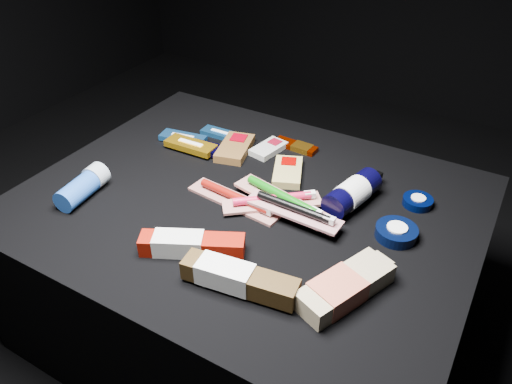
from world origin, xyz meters
The scene contains 21 objects.
ground centered at (0.00, 0.00, 0.00)m, with size 3.00×3.00×0.00m, color black.
cloth_table centered at (0.00, 0.00, 0.20)m, with size 0.98×0.78×0.40m, color black.
luna_bar_0 centered at (-0.22, 0.21, 0.41)m, with size 0.11×0.04×0.01m.
luna_bar_1 centered at (-0.28, 0.14, 0.41)m, with size 0.13×0.07×0.02m.
luna_bar_2 centered at (-0.22, 0.12, 0.41)m, with size 0.13×0.06×0.02m.
luna_bar_3 centered at (-0.24, 0.11, 0.42)m, with size 0.14×0.05×0.02m.
clif_bar_0 centered at (-0.14, 0.17, 0.41)m, with size 0.10×0.15×0.02m.
clif_bar_1 centered at (-0.06, 0.21, 0.41)m, with size 0.07×0.11×0.02m.
clif_bar_2 centered at (0.03, 0.14, 0.41)m, with size 0.11×0.14×0.02m.
power_bar centered at (0.00, 0.26, 0.41)m, with size 0.12×0.04×0.01m.
lotion_bottle centered at (0.20, 0.10, 0.43)m, with size 0.09×0.19×0.06m.
cream_tin_upper centered at (0.33, 0.17, 0.41)m, with size 0.06×0.06×0.02m.
cream_tin_lower centered at (0.32, 0.04, 0.41)m, with size 0.08×0.08×0.03m.
bodywash_bottle centered at (0.29, -0.16, 0.42)m, with size 0.13×0.20×0.04m.
deodorant_stick centered at (-0.32, -0.17, 0.43)m, with size 0.07×0.14×0.05m.
toothbrush_pack_0 centered at (-0.02, -0.02, 0.41)m, with size 0.23×0.08×0.03m.
toothbrush_pack_1 centered at (0.06, 0.01, 0.42)m, with size 0.20×0.18×0.02m.
toothbrush_pack_2 centered at (0.08, 0.01, 0.42)m, with size 0.24×0.11×0.03m.
toothbrush_pack_3 centered at (0.12, -0.02, 0.43)m, with size 0.21×0.06×0.02m.
toothpaste_carton_red centered at (-0.01, -0.21, 0.42)m, with size 0.20×0.13×0.04m.
toothpaste_carton_green centered at (0.12, -0.24, 0.43)m, with size 0.22×0.08×0.04m.
Camera 1 is at (0.47, -0.76, 1.05)m, focal length 35.00 mm.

